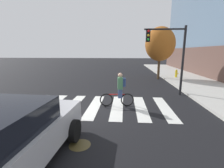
# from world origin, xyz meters

# --- Properties ---
(ground_plane) EXTENTS (120.00, 120.00, 0.00)m
(ground_plane) POSITION_xyz_m (0.00, 0.00, 0.00)
(ground_plane) COLOR black
(crosswalk_stripes) EXTENTS (7.46, 3.49, 0.01)m
(crosswalk_stripes) POSITION_xyz_m (0.08, 0.00, 0.01)
(crosswalk_stripes) COLOR silver
(crosswalk_stripes) RESTS_ON ground
(manhole_cover) EXTENTS (0.64, 0.64, 0.01)m
(manhole_cover) POSITION_xyz_m (0.28, -3.37, 0.00)
(manhole_cover) COLOR #473D1E
(manhole_cover) RESTS_ON ground
(sedan_near) EXTENTS (2.35, 4.69, 1.59)m
(sedan_near) POSITION_xyz_m (-0.99, -4.62, 0.82)
(sedan_near) COLOR #B7B7BC
(sedan_near) RESTS_ON ground
(cyclist) EXTENTS (1.71, 0.38, 1.69)m
(cyclist) POSITION_xyz_m (1.33, 0.10, 0.84)
(cyclist) COLOR black
(cyclist) RESTS_ON ground
(traffic_light_near) EXTENTS (2.47, 0.28, 4.20)m
(traffic_light_near) POSITION_xyz_m (4.27, 2.52, 2.86)
(traffic_light_near) COLOR black
(traffic_light_near) RESTS_ON ground
(fire_hydrant) EXTENTS (0.33, 0.22, 0.78)m
(fire_hydrant) POSITION_xyz_m (6.80, 8.76, 0.53)
(fire_hydrant) COLOR gold
(fire_hydrant) RESTS_ON sidewalk
(street_tree_near) EXTENTS (2.84, 2.84, 5.05)m
(street_tree_near) POSITION_xyz_m (4.96, 8.49, 3.40)
(street_tree_near) COLOR #4C3823
(street_tree_near) RESTS_ON ground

